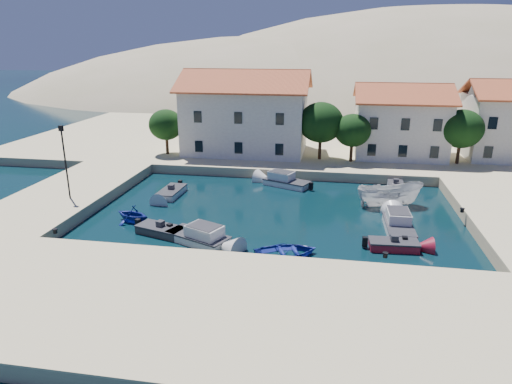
% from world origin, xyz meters
% --- Properties ---
extents(ground, '(400.00, 400.00, 0.00)m').
position_xyz_m(ground, '(0.00, 0.00, 0.00)').
color(ground, black).
rests_on(ground, ground).
extents(quay_south, '(52.00, 12.00, 1.00)m').
position_xyz_m(quay_south, '(0.00, -6.00, 0.50)').
color(quay_south, '#CFBD8E').
rests_on(quay_south, ground).
extents(quay_west, '(8.00, 20.00, 1.00)m').
position_xyz_m(quay_west, '(-19.00, 10.00, 0.50)').
color(quay_west, '#CFBD8E').
rests_on(quay_west, ground).
extents(quay_north, '(80.00, 36.00, 1.00)m').
position_xyz_m(quay_north, '(2.00, 38.00, 0.50)').
color(quay_north, '#CFBD8E').
rests_on(quay_north, ground).
extents(hills, '(254.00, 176.00, 99.00)m').
position_xyz_m(hills, '(20.64, 123.62, -23.40)').
color(hills, '#9C9069').
rests_on(hills, ground).
extents(building_left, '(14.70, 9.45, 9.70)m').
position_xyz_m(building_left, '(-6.00, 28.00, 5.94)').
color(building_left, beige).
rests_on(building_left, quay_north).
extents(building_mid, '(10.50, 8.40, 8.30)m').
position_xyz_m(building_mid, '(12.00, 29.00, 5.22)').
color(building_mid, beige).
rests_on(building_mid, quay_north).
extents(building_right, '(9.45, 8.40, 8.80)m').
position_xyz_m(building_right, '(24.00, 30.00, 5.47)').
color(building_right, beige).
rests_on(building_right, quay_north).
extents(trees, '(37.30, 5.30, 6.45)m').
position_xyz_m(trees, '(4.51, 25.46, 4.84)').
color(trees, '#382314').
rests_on(trees, quay_north).
extents(lamppost, '(0.35, 0.25, 6.22)m').
position_xyz_m(lamppost, '(-17.50, 8.00, 4.75)').
color(lamppost, black).
rests_on(lamppost, quay_west).
extents(bollards, '(29.36, 9.56, 0.30)m').
position_xyz_m(bollards, '(2.80, 3.87, 1.15)').
color(bollards, black).
rests_on(bollards, ground).
extents(motorboat_grey_sw, '(4.01, 2.65, 1.25)m').
position_xyz_m(motorboat_grey_sw, '(-7.90, 4.12, 0.30)').
color(motorboat_grey_sw, '#2F2E33').
rests_on(motorboat_grey_sw, ground).
extents(cabin_cruiser_south, '(5.09, 3.75, 1.60)m').
position_xyz_m(cabin_cruiser_south, '(-4.74, 3.16, 0.48)').
color(cabin_cruiser_south, silver).
rests_on(cabin_cruiser_south, ground).
extents(rowboat_south, '(5.04, 4.36, 0.88)m').
position_xyz_m(rowboat_south, '(1.74, 2.04, 0.00)').
color(rowboat_south, navy).
rests_on(rowboat_south, ground).
extents(motorboat_red_se, '(3.44, 1.70, 1.25)m').
position_xyz_m(motorboat_red_se, '(8.96, 4.35, 0.30)').
color(motorboat_red_se, maroon).
rests_on(motorboat_red_se, ground).
extents(cabin_cruiser_east, '(2.05, 4.91, 1.60)m').
position_xyz_m(cabin_cruiser_east, '(9.70, 7.67, 0.48)').
color(cabin_cruiser_east, silver).
rests_on(cabin_cruiser_east, ground).
extents(boat_east, '(6.21, 3.63, 2.26)m').
position_xyz_m(boat_east, '(9.58, 13.44, 0.00)').
color(boat_east, silver).
rests_on(boat_east, ground).
extents(motorboat_white_ne, '(1.60, 3.18, 1.25)m').
position_xyz_m(motorboat_white_ne, '(10.71, 18.50, 0.30)').
color(motorboat_white_ne, silver).
rests_on(motorboat_white_ne, ground).
extents(rowboat_west, '(3.61, 3.34, 1.57)m').
position_xyz_m(rowboat_west, '(-11.01, 6.15, 0.00)').
color(rowboat_west, navy).
rests_on(rowboat_west, ground).
extents(motorboat_white_west, '(1.88, 3.98, 1.25)m').
position_xyz_m(motorboat_white_west, '(-10.25, 12.98, 0.29)').
color(motorboat_white_west, silver).
rests_on(motorboat_white_west, ground).
extents(cabin_cruiser_north, '(4.97, 3.58, 1.60)m').
position_xyz_m(cabin_cruiser_north, '(0.09, 17.75, 0.48)').
color(cabin_cruiser_north, silver).
rests_on(cabin_cruiser_north, ground).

